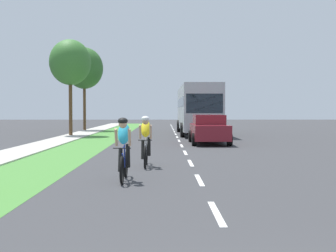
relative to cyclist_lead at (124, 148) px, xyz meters
name	(u,v)px	position (x,y,z in m)	size (l,w,h in m)	color
ground_plane	(181,144)	(1.88, 11.91, -0.81)	(120.00, 120.00, 0.00)	#38383A
grass_verge	(89,144)	(-2.91, 11.91, -0.81)	(2.48, 70.00, 0.01)	#478438
sidewalk_concrete	(48,144)	(-5.05, 11.91, -0.81)	(1.81, 70.00, 0.10)	#B2ADA3
lane_markings_center	(178,139)	(1.88, 15.91, -0.81)	(0.12, 54.30, 0.01)	white
cyclist_lead	(124,148)	(0.00, 0.00, 0.00)	(0.42, 1.72, 1.58)	black
cyclist_trailing	(146,141)	(0.43, 2.77, 0.00)	(0.42, 1.72, 1.58)	black
sedan_maroon	(209,129)	(3.38, 11.96, -0.04)	(1.98, 4.30, 1.52)	maroon
bus_silver	(197,107)	(3.48, 21.31, 1.17)	(2.78, 11.60, 3.48)	#A5A8AD
street_tree_near	(70,63)	(-5.41, 19.08, 4.21)	(2.83, 2.83, 6.61)	brown
street_tree_far	(84,68)	(-5.87, 26.83, 4.58)	(3.25, 3.25, 7.20)	brown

